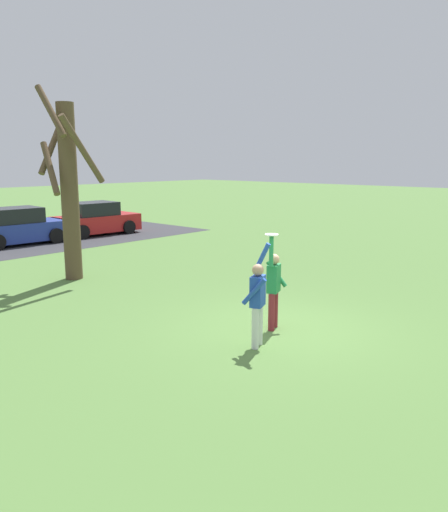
{
  "coord_description": "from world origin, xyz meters",
  "views": [
    {
      "loc": [
        -8.64,
        -6.05,
        3.6
      ],
      "look_at": [
        -0.6,
        1.08,
        1.56
      ],
      "focal_mm": 35.62,
      "sensor_mm": 36.0,
      "label": 1
    }
  ],
  "objects": [
    {
      "name": "person_catcher",
      "position": [
        -0.07,
        0.14,
        0.98
      ],
      "size": [
        0.58,
        0.48,
        2.08
      ],
      "rotation": [
        0.0,
        0.0,
        -2.79
      ],
      "color": "maroon",
      "rests_on": "ground_plane"
    },
    {
      "name": "ground_plane",
      "position": [
        0.0,
        0.0,
        0.0
      ],
      "size": [
        120.0,
        120.0,
        0.0
      ],
      "primitive_type": "plane",
      "color": "#567F3D"
    },
    {
      "name": "person_defender",
      "position": [
        -1.13,
        -0.26,
        0.98
      ],
      "size": [
        0.63,
        0.57,
        2.04
      ],
      "rotation": [
        0.0,
        0.0,
        0.36
      ],
      "color": "silver",
      "rests_on": "ground_plane"
    },
    {
      "name": "bare_tree_tall",
      "position": [
        -0.33,
        7.53,
        2.84
      ],
      "size": [
        1.64,
        1.66,
        5.72
      ],
      "color": "brown",
      "rests_on": "ground_plane"
    },
    {
      "name": "parked_car_blue",
      "position": [
        1.7,
        15.05,
        0.73
      ],
      "size": [
        4.21,
        2.24,
        1.59
      ],
      "rotation": [
        0.0,
        0.0,
        -0.06
      ],
      "color": "#233893",
      "rests_on": "ground_plane"
    },
    {
      "name": "parked_car_red",
      "position": [
        5.64,
        15.0,
        0.73
      ],
      "size": [
        4.21,
        2.24,
        1.59
      ],
      "rotation": [
        0.0,
        0.0,
        -0.06
      ],
      "color": "red",
      "rests_on": "ground_plane"
    },
    {
      "name": "frisbee_disc",
      "position": [
        -0.28,
        0.06,
        2.09
      ],
      "size": [
        0.28,
        0.28,
        0.02
      ],
      "primitive_type": "cylinder",
      "color": "white",
      "rests_on": "person_catcher"
    },
    {
      "name": "parking_strip",
      "position": [
        1.94,
        15.11,
        0.0
      ],
      "size": [
        17.27,
        6.4,
        0.01
      ],
      "primitive_type": "cube",
      "color": "#38383D",
      "rests_on": "ground_plane"
    }
  ]
}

